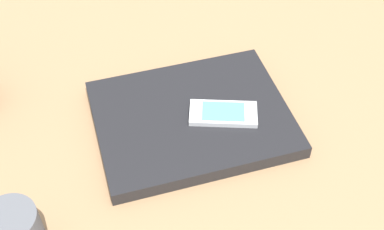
# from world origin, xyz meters

# --- Properties ---
(desk_surface) EXTENTS (1.20, 0.80, 0.03)m
(desk_surface) POSITION_xyz_m (0.00, 0.00, 0.01)
(desk_surface) COLOR #9E7751
(desk_surface) RESTS_ON ground
(laptop_closed) EXTENTS (0.35, 0.30, 0.02)m
(laptop_closed) POSITION_xyz_m (-0.02, -0.01, 0.04)
(laptop_closed) COLOR black
(laptop_closed) RESTS_ON desk_surface
(cell_phone_on_laptop) EXTENTS (0.11, 0.06, 0.01)m
(cell_phone_on_laptop) POSITION_xyz_m (-0.07, 0.00, 0.06)
(cell_phone_on_laptop) COLOR silver
(cell_phone_on_laptop) RESTS_ON laptop_closed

